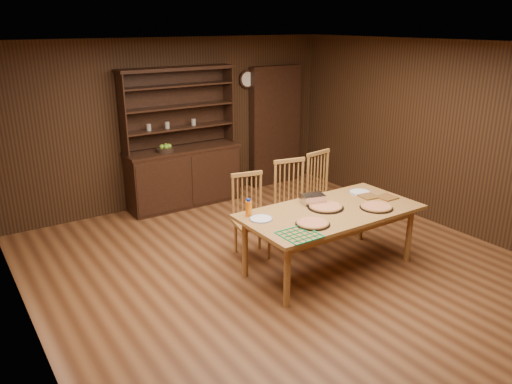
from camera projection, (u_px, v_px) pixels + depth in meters
floor at (287, 271)px, 5.96m from camera, size 6.00×6.00×0.00m
room_shell at (290, 142)px, 5.44m from camera, size 6.00×6.00×6.00m
china_hutch at (183, 169)px, 7.93m from camera, size 1.84×0.52×2.17m
doorway at (275, 126)px, 8.89m from camera, size 1.00×0.18×2.10m
wall_clock at (247, 79)px, 8.37m from camera, size 0.30×0.05×0.30m
dining_table at (331, 216)px, 5.81m from camera, size 2.12×1.06×0.75m
chair_left at (250, 212)px, 6.23m from camera, size 0.51×0.49×1.06m
chair_center at (292, 200)px, 6.54m from camera, size 0.54×0.52×1.14m
chair_right at (323, 190)px, 6.93m from camera, size 0.53×0.51×1.14m
pizza_left at (313, 223)px, 5.37m from camera, size 0.38×0.38×0.04m
pizza_right at (376, 207)px, 5.84m from camera, size 0.39×0.39×0.04m
pizza_center at (326, 207)px, 5.84m from camera, size 0.43×0.43×0.04m
cooling_rack at (299, 234)px, 5.11m from camera, size 0.46×0.46×0.02m
plate_left at (261, 219)px, 5.51m from camera, size 0.26×0.26×0.02m
plate_right at (360, 192)px, 6.36m from camera, size 0.27×0.27×0.02m
foil_dish at (313, 199)px, 5.98m from camera, size 0.31×0.25×0.11m
juice_bottle at (249, 208)px, 5.57m from camera, size 0.07×0.07×0.21m
pot_holder_a at (387, 197)px, 6.18m from camera, size 0.22×0.22×0.02m
pot_holder_b at (369, 196)px, 6.21m from camera, size 0.24×0.24×0.02m
fruit_bowl at (165, 149)px, 7.59m from camera, size 0.28×0.28×0.12m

